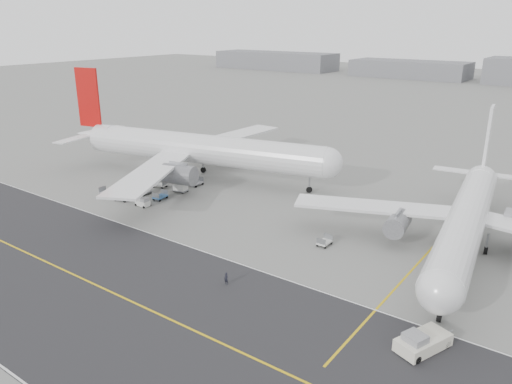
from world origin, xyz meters
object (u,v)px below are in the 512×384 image
Objects in this scene: airliner_a at (195,148)px; pushback_tug at (422,342)px; ground_crew_a at (226,279)px; airliner_b at (467,217)px.

airliner_a is 68.84m from pushback_tug.
ground_crew_a is (-25.25, -1.35, -0.09)m from pushback_tug.
airliner_b is 31.58× the size of ground_crew_a.
pushback_tug is at bearing 5.63° from ground_crew_a.
ground_crew_a is at bearing -135.35° from airliner_b.
pushback_tug is at bearing -129.75° from airliner_a.
pushback_tug is (60.78, -31.83, -5.60)m from airliner_a.
airliner_a reaches higher than airliner_b.
airliner_a is 48.95m from ground_crew_a.
airliner_b is at bearing -106.38° from airliner_a.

